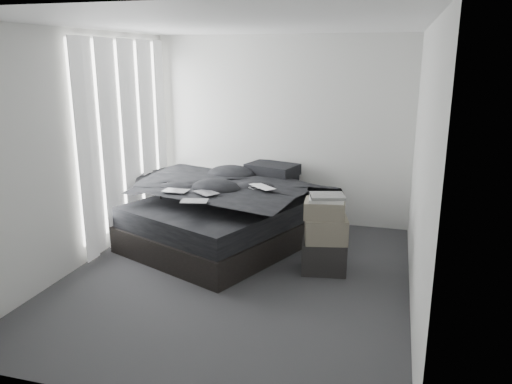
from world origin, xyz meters
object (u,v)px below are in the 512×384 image
(bed, at_px, (229,230))
(box_lower, at_px, (324,256))
(side_stand, at_px, (176,211))
(laptop, at_px, (258,181))

(bed, bearing_deg, box_lower, -1.27)
(side_stand, bearing_deg, bed, 2.57)
(side_stand, height_order, box_lower, side_stand)
(bed, height_order, laptop, laptop)
(laptop, distance_m, side_stand, 1.25)
(side_stand, distance_m, box_lower, 2.11)
(laptop, relative_size, box_lower, 0.78)
(side_stand, bearing_deg, box_lower, -15.24)
(bed, relative_size, side_stand, 3.24)
(box_lower, bearing_deg, laptop, 152.03)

